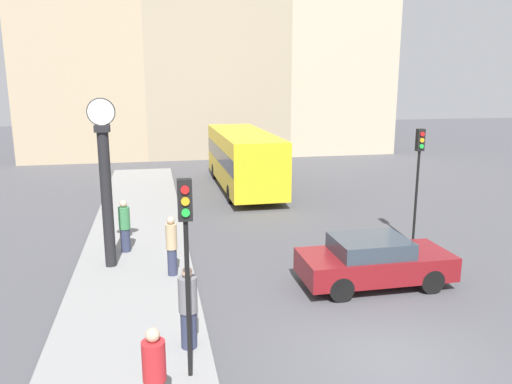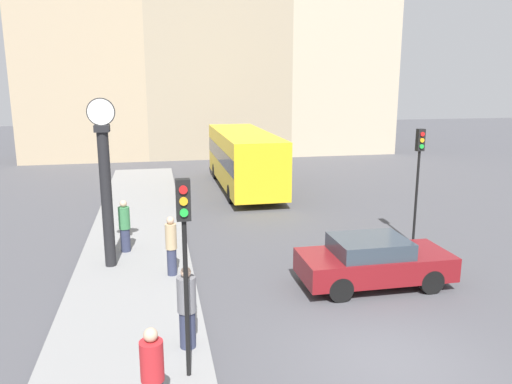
# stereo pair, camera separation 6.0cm
# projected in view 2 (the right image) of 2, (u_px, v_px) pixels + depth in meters

# --- Properties ---
(ground_plane) EXTENTS (120.00, 120.00, 0.00)m
(ground_plane) POSITION_uv_depth(u_px,v_px,m) (389.00, 359.00, 10.48)
(ground_plane) COLOR #47474C
(sidewalk_corner) EXTENTS (3.52, 25.76, 0.13)m
(sidewalk_corner) POSITION_uv_depth(u_px,v_px,m) (138.00, 226.00, 19.82)
(sidewalk_corner) COLOR gray
(sidewalk_corner) RESTS_ON ground_plane
(building_row) EXTENTS (27.93, 5.00, 19.57)m
(building_row) POSITION_uv_depth(u_px,v_px,m) (225.00, 40.00, 37.46)
(building_row) COLOR tan
(building_row) RESTS_ON ground_plane
(sedan_car) EXTENTS (4.25, 1.86, 1.42)m
(sedan_car) POSITION_uv_depth(u_px,v_px,m) (373.00, 261.00, 14.10)
(sedan_car) COLOR maroon
(sedan_car) RESTS_ON ground_plane
(bus_distant) EXTENTS (2.62, 9.90, 3.05)m
(bus_distant) POSITION_uv_depth(u_px,v_px,m) (244.00, 157.00, 26.57)
(bus_distant) COLOR gold
(bus_distant) RESTS_ON ground_plane
(traffic_light_near) EXTENTS (0.26, 0.24, 3.89)m
(traffic_light_near) POSITION_uv_depth(u_px,v_px,m) (184.00, 239.00, 9.09)
(traffic_light_near) COLOR black
(traffic_light_near) RESTS_ON sidewalk_corner
(traffic_light_far) EXTENTS (0.26, 0.24, 4.10)m
(traffic_light_far) POSITION_uv_depth(u_px,v_px,m) (419.00, 163.00, 17.29)
(traffic_light_far) COLOR black
(traffic_light_far) RESTS_ON ground_plane
(street_clock) EXTENTS (0.81, 0.43, 5.11)m
(street_clock) POSITION_uv_depth(u_px,v_px,m) (106.00, 187.00, 14.89)
(street_clock) COLOR black
(street_clock) RESTS_ON sidewalk_corner
(pedestrian_green_hoodie) EXTENTS (0.37, 0.37, 1.76)m
(pedestrian_green_hoodie) POSITION_uv_depth(u_px,v_px,m) (125.00, 226.00, 16.52)
(pedestrian_green_hoodie) COLOR #2D334C
(pedestrian_green_hoodie) RESTS_ON sidewalk_corner
(pedestrian_grey_jacket) EXTENTS (0.40, 0.40, 1.82)m
(pedestrian_grey_jacket) POSITION_uv_depth(u_px,v_px,m) (187.00, 308.00, 10.53)
(pedestrian_grey_jacket) COLOR #2D334C
(pedestrian_grey_jacket) RESTS_ON sidewalk_corner
(pedestrian_tan_coat) EXTENTS (0.33, 0.33, 1.77)m
(pedestrian_tan_coat) POSITION_uv_depth(u_px,v_px,m) (171.00, 246.00, 14.50)
(pedestrian_tan_coat) COLOR #2D334C
(pedestrian_tan_coat) RESTS_ON sidewalk_corner
(pedestrian_red_top) EXTENTS (0.39, 0.39, 1.68)m
(pedestrian_red_top) POSITION_uv_depth(u_px,v_px,m) (153.00, 375.00, 8.25)
(pedestrian_red_top) COLOR #2D334C
(pedestrian_red_top) RESTS_ON sidewalk_corner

